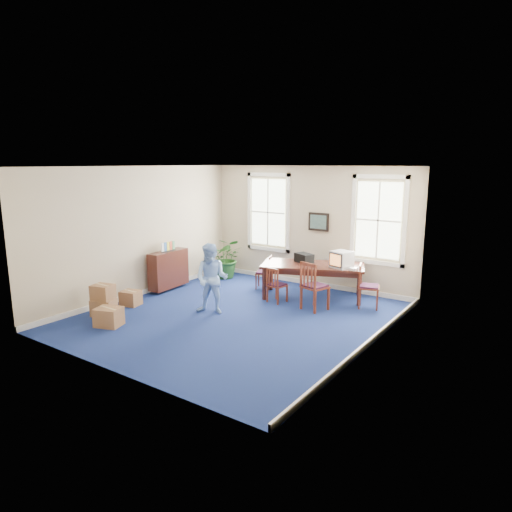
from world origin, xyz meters
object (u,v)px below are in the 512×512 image
Objects in this scene: man at (212,279)px; credenza at (169,272)px; conference_table at (312,281)px; potted_plant at (226,258)px; crt_tv at (342,259)px; chair_near_left at (277,285)px; cardboard_boxes at (112,300)px.

credenza is (-2.17, 0.82, -0.30)m from man.
conference_table is 2.97m from potted_plant.
crt_tv reaches higher than chair_near_left.
conference_table is 2.01× the size of credenza.
chair_near_left reaches higher than conference_table.
man reaches higher than crt_tv.
crt_tv reaches higher than credenza.
chair_near_left is at bearing -126.01° from crt_tv.
crt_tv reaches higher than potted_plant.
crt_tv is at bearing 46.13° from cardboard_boxes.
chair_near_left is 0.70× the size of credenza.
man is 3.16m from potted_plant.
crt_tv is 0.40× the size of potted_plant.
credenza is (-3.42, -1.53, 0.06)m from conference_table.
cardboard_boxes is (-3.64, -3.79, -0.67)m from crt_tv.
chair_near_left is at bearing 43.95° from man.
credenza reaches higher than conference_table.
man is 1.33× the size of potted_plant.
conference_table is at bearing 52.00° from cardboard_boxes.
crt_tv is 0.30× the size of man.
chair_near_left is at bearing -143.56° from conference_table.
credenza is (-2.92, -0.69, 0.05)m from chair_near_left.
credenza is 0.96× the size of cardboard_boxes.
cardboard_boxes is (-1.66, -1.38, -0.42)m from man.
conference_table is 2.86× the size of chair_near_left.
man is 1.23× the size of cardboard_boxes.
potted_plant is 4.05m from cardboard_boxes.
credenza is 2.26m from cardboard_boxes.
man is at bearing -24.98° from credenza.
credenza reaches higher than cardboard_boxes.
conference_table is at bearing -112.15° from chair_near_left.
crt_tv is 4.47m from credenza.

